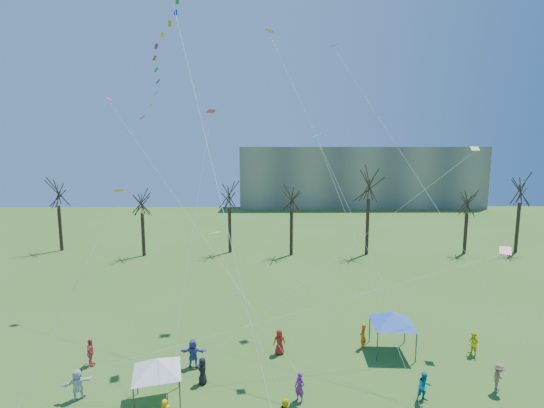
{
  "coord_description": "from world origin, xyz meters",
  "views": [
    {
      "loc": [
        -1.68,
        -15.02,
        13.75
      ],
      "look_at": [
        -1.38,
        5.0,
        11.0
      ],
      "focal_mm": 25.0,
      "sensor_mm": 36.0,
      "label": 1
    }
  ],
  "objects_px": {
    "big_box_kite": "(166,56)",
    "canopy_tent_blue": "(393,318)",
    "canopy_tent_white": "(157,365)",
    "distant_building": "(358,177)"
  },
  "relations": [
    {
      "from": "distant_building",
      "to": "canopy_tent_blue",
      "type": "distance_m",
      "value": 74.2
    },
    {
      "from": "distant_building",
      "to": "canopy_tent_blue",
      "type": "relative_size",
      "value": 15.53
    },
    {
      "from": "canopy_tent_blue",
      "to": "distant_building",
      "type": "bearing_deg",
      "value": 78.29
    },
    {
      "from": "big_box_kite",
      "to": "canopy_tent_white",
      "type": "height_order",
      "value": "big_box_kite"
    },
    {
      "from": "distant_building",
      "to": "big_box_kite",
      "type": "distance_m",
      "value": 80.94
    },
    {
      "from": "distant_building",
      "to": "canopy_tent_white",
      "type": "bearing_deg",
      "value": -110.9
    },
    {
      "from": "distant_building",
      "to": "canopy_tent_blue",
      "type": "bearing_deg",
      "value": -101.71
    },
    {
      "from": "canopy_tent_white",
      "to": "canopy_tent_blue",
      "type": "distance_m",
      "value": 15.56
    },
    {
      "from": "big_box_kite",
      "to": "canopy_tent_blue",
      "type": "distance_m",
      "value": 22.13
    },
    {
      "from": "big_box_kite",
      "to": "canopy_tent_blue",
      "type": "bearing_deg",
      "value": 8.02
    }
  ]
}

